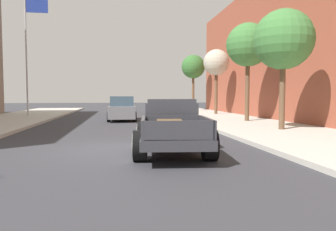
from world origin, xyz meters
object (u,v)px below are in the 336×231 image
(street_tree_third, at_px, (216,63))
(street_tree_farthest, at_px, (193,67))
(street_tree_second, at_px, (248,45))
(hotrod_truck_gunmetal, at_px, (171,126))
(flagpole, at_px, (29,42))
(car_background_grey, at_px, (122,109))
(street_tree_nearest, at_px, (283,40))

(street_tree_third, height_order, street_tree_farthest, street_tree_farthest)
(street_tree_second, height_order, street_tree_third, street_tree_second)
(hotrod_truck_gunmetal, xyz_separation_m, street_tree_farthest, (6.24, 24.06, 4.00))
(hotrod_truck_gunmetal, relative_size, flagpole, 0.55)
(hotrod_truck_gunmetal, height_order, street_tree_third, street_tree_third)
(hotrod_truck_gunmetal, bearing_deg, flagpole, 117.11)
(flagpole, relative_size, street_tree_third, 1.68)
(street_tree_second, bearing_deg, car_background_grey, 156.54)
(car_background_grey, xyz_separation_m, street_tree_second, (7.59, -3.29, 3.98))
(car_background_grey, xyz_separation_m, street_tree_nearest, (7.18, -8.35, 3.43))
(street_tree_nearest, relative_size, street_tree_third, 0.99)
(hotrod_truck_gunmetal, distance_m, street_tree_second, 11.71)
(flagpole, relative_size, street_tree_farthest, 1.55)
(street_tree_third, distance_m, street_tree_farthest, 7.35)
(hotrod_truck_gunmetal, xyz_separation_m, flagpole, (-8.36, 16.34, 5.02))
(car_background_grey, xyz_separation_m, flagpole, (-6.96, 3.94, 5.00))
(car_background_grey, bearing_deg, street_tree_second, -23.46)
(car_background_grey, distance_m, street_tree_nearest, 11.54)
(street_tree_nearest, distance_m, street_tree_third, 12.71)
(street_tree_farthest, bearing_deg, street_tree_nearest, -91.31)
(street_tree_nearest, bearing_deg, street_tree_farthest, 88.69)
(street_tree_third, bearing_deg, flagpole, -178.49)
(street_tree_nearest, bearing_deg, flagpole, 139.01)
(street_tree_farthest, bearing_deg, flagpole, -152.11)
(hotrod_truck_gunmetal, bearing_deg, car_background_grey, 96.46)
(street_tree_second, bearing_deg, street_tree_nearest, -94.61)
(car_background_grey, bearing_deg, hotrod_truck_gunmetal, -83.54)
(flagpole, distance_m, street_tree_third, 14.96)
(street_tree_nearest, distance_m, street_tree_second, 5.10)
(street_tree_nearest, bearing_deg, hotrod_truck_gunmetal, -145.00)
(flagpole, distance_m, street_tree_nearest, 18.80)
(car_background_grey, height_order, street_tree_nearest, street_tree_nearest)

